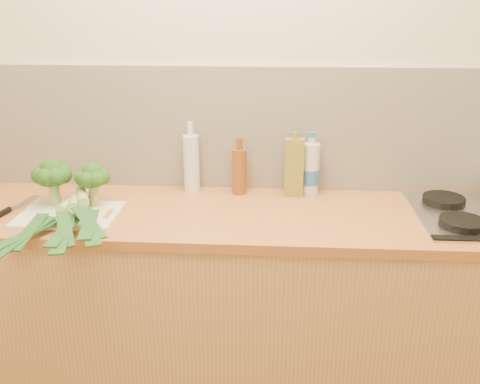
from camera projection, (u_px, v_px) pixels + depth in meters
The scene contains 13 objects.
room_shell at pixel (237, 129), 2.33m from camera, with size 3.50×3.50×3.50m.
counter at pixel (232, 307), 2.31m from camera, with size 3.20×0.62×0.90m.
chopping_board at pixel (69, 214), 2.11m from camera, with size 0.38×0.28×0.01m, color beige.
broccoli_left at pixel (52, 174), 2.14m from camera, with size 0.16×0.16×0.20m.
broccoli_right at pixel (92, 177), 2.14m from camera, with size 0.14×0.14×0.18m.
leek_front at pixel (60, 210), 2.07m from camera, with size 0.16×0.67×0.04m.
leek_mid at pixel (72, 209), 2.03m from camera, with size 0.20×0.63×0.04m.
leek_back at pixel (84, 204), 2.04m from camera, with size 0.30×0.62×0.04m.
chefs_knife at pixel (6, 212), 2.13m from camera, with size 0.09×0.31×0.02m.
oil_tin at pixel (294, 167), 2.28m from camera, with size 0.08×0.05×0.28m.
glass_bottle at pixel (191, 162), 2.34m from camera, with size 0.07×0.07×0.31m.
amber_bottle at pixel (239, 170), 2.32m from camera, with size 0.06×0.06×0.25m.
water_bottle at pixel (310, 170), 2.31m from camera, with size 0.08×0.08×0.26m.
Camera 1 is at (0.16, -0.79, 1.71)m, focal length 40.00 mm.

